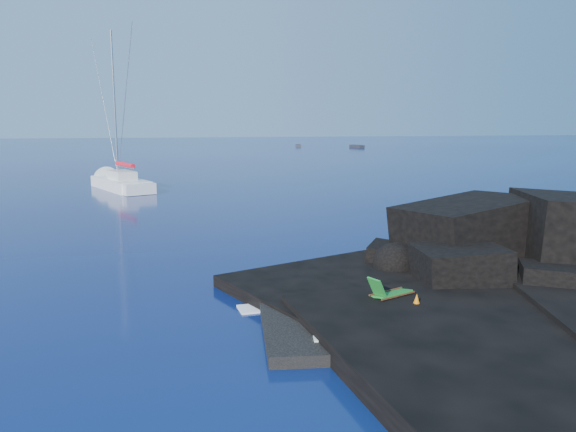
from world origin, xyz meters
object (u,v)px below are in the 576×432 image
object	(u,v)px
sunbather	(345,331)
marker_cone	(417,303)
deck_chair	(392,287)
sailboat	(121,189)
distant_boat_b	(357,148)
distant_boat_a	(298,147)

from	to	relation	value
sunbather	marker_cone	distance (m)	3.23
marker_cone	deck_chair	bearing A→B (deg)	115.55
sunbather	marker_cone	xyz separation A→B (m)	(2.85, 1.50, 0.14)
sailboat	marker_cone	size ratio (longest dim) A/B	24.64
distant_boat_b	sunbather	bearing A→B (deg)	-122.83
deck_chair	sunbather	xyz separation A→B (m)	(-2.41, -2.44, -0.39)
sailboat	deck_chair	size ratio (longest dim) A/B	9.14
marker_cone	sailboat	bearing A→B (deg)	107.70
distant_boat_a	distant_boat_b	xyz separation A→B (m)	(12.53, -7.35, 0.00)
sailboat	distant_boat_b	bearing A→B (deg)	33.56
deck_chair	sunbather	distance (m)	3.45
marker_cone	distant_boat_b	xyz separation A→B (m)	(35.59, 111.42, -0.64)
sunbather	distant_boat_b	xyz separation A→B (m)	(38.44, 112.92, -0.50)
distant_boat_a	deck_chair	bearing A→B (deg)	-90.77
distant_boat_a	marker_cone	bearing A→B (deg)	-90.48
sunbather	distant_boat_a	size ratio (longest dim) A/B	0.40
sailboat	distant_boat_b	size ratio (longest dim) A/B	3.19
sunbather	marker_cone	size ratio (longest dim) A/B	2.70
deck_chair	distant_boat_a	xyz separation A→B (m)	(23.50, 117.84, -0.89)
sunbather	distant_boat_a	xyz separation A→B (m)	(25.91, 120.27, -0.50)
marker_cone	distant_boat_b	bearing A→B (deg)	72.29
sailboat	marker_cone	xyz separation A→B (m)	(12.21, -38.27, 0.64)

